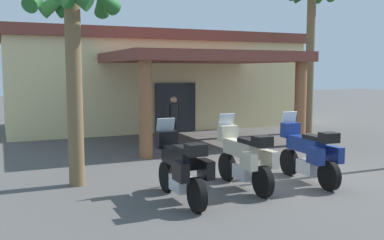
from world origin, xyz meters
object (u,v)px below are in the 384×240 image
at_px(palm_tree_near_portico, 312,21).
at_px(palm_tree_roadside, 73,24).
at_px(pedestrian, 174,117).
at_px(motel_building, 155,79).
at_px(motorcycle_black, 181,167).
at_px(motorcycle_blue, 309,153).
at_px(motorcycle_cream, 245,158).

bearing_deg(palm_tree_near_portico, palm_tree_roadside, -153.89).
xyz_separation_m(pedestrian, palm_tree_roadside, (-3.89, -4.19, 2.65)).
xyz_separation_m(motel_building, motorcycle_black, (-3.25, -11.98, -1.52)).
bearing_deg(motorcycle_black, palm_tree_near_portico, -52.09).
bearing_deg(motorcycle_blue, motel_building, 1.48).
bearing_deg(motorcycle_blue, pedestrian, 12.30).
relative_size(motel_building, palm_tree_roadside, 2.80).
height_order(motorcycle_black, palm_tree_roadside, palm_tree_roadside).
bearing_deg(palm_tree_roadside, motorcycle_black, -49.64).
xyz_separation_m(motorcycle_cream, motorcycle_blue, (1.65, -0.12, 0.00)).
distance_m(motorcycle_cream, pedestrian, 5.93).
height_order(motel_building, palm_tree_near_portico, palm_tree_near_portico).
bearing_deg(pedestrian, motorcycle_blue, 1.20).
distance_m(motel_building, motorcycle_cream, 11.82).
bearing_deg(motorcycle_black, palm_tree_roadside, 38.38).
distance_m(motel_building, motorcycle_blue, 11.82).
distance_m(motel_building, pedestrian, 5.95).
height_order(pedestrian, palm_tree_roadside, palm_tree_roadside).
height_order(pedestrian, palm_tree_near_portico, palm_tree_near_portico).
relative_size(motorcycle_blue, palm_tree_near_portico, 0.34).
bearing_deg(motel_building, motorcycle_blue, -91.05).
bearing_deg(motorcycle_blue, motorcycle_black, 95.58).
distance_m(motel_building, palm_tree_roadside, 11.19).
height_order(motorcycle_cream, palm_tree_roadside, palm_tree_roadside).
bearing_deg(pedestrian, motorcycle_cream, -14.48).
bearing_deg(motorcycle_blue, motorcycle_cream, 87.22).
bearing_deg(palm_tree_roadside, palm_tree_near_portico, 26.11).
relative_size(motorcycle_blue, pedestrian, 1.28).
height_order(motorcycle_blue, palm_tree_near_portico, palm_tree_near_portico).
xyz_separation_m(motel_building, motorcycle_blue, (0.06, -11.73, -1.52)).
distance_m(motel_building, palm_tree_near_portico, 7.57).
bearing_deg(motorcycle_cream, palm_tree_roadside, 61.72).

